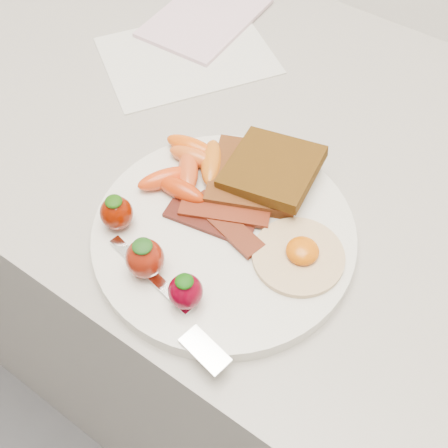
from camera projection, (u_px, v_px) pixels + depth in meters
The scene contains 11 objects.
counter at pixel (279, 327), 1.02m from camera, with size 2.00×0.60×0.90m, color gray.
plate at pixel (224, 235), 0.58m from camera, with size 0.27×0.27×0.02m, color silver.
toast_lower at pixel (255, 176), 0.60m from camera, with size 0.09×0.09×0.01m, color #381903.
toast_upper at pixel (272, 168), 0.59m from camera, with size 0.09×0.09×0.01m, color black.
fried_egg at pixel (299, 255), 0.55m from camera, with size 0.09×0.09×0.02m.
bacon_strips at pixel (219, 219), 0.57m from camera, with size 0.11×0.07×0.01m.
baby_carrots at pixel (189, 167), 0.61m from camera, with size 0.09×0.11×0.02m.
strawberries at pixel (147, 252), 0.53m from camera, with size 0.14×0.06×0.05m.
fork at pixel (174, 307), 0.52m from camera, with size 0.17×0.06×0.00m.
paper_sheet at pixel (187, 55), 0.76m from camera, with size 0.17×0.22×0.00m, color silver.
notepad at pixel (205, 17), 0.81m from camera, with size 0.12×0.18×0.01m, color beige.
Camera 1 is at (0.18, 1.28, 1.38)m, focal length 45.00 mm.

